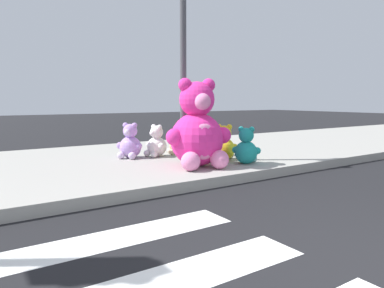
{
  "coord_description": "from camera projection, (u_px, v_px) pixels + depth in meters",
  "views": [
    {
      "loc": [
        -2.25,
        -0.81,
        1.21
      ],
      "look_at": [
        0.65,
        3.6,
        0.55
      ],
      "focal_mm": 33.05,
      "sensor_mm": 36.0,
      "label": 1
    }
  ],
  "objects": [
    {
      "name": "sidewalk",
      "position": [
        113.0,
        163.0,
        6.35
      ],
      "size": [
        28.0,
        4.4,
        0.15
      ],
      "primitive_type": "cube",
      "color": "#9E9B93",
      "rests_on": "ground_plane"
    },
    {
      "name": "sign_pole",
      "position": [
        183.0,
        62.0,
        6.01
      ],
      "size": [
        0.56,
        0.11,
        3.2
      ],
      "color": "#4C4C51",
      "rests_on": "sidewalk"
    },
    {
      "name": "plush_pink_large",
      "position": [
        198.0,
        132.0,
        5.61
      ],
      "size": [
        1.06,
        0.99,
        1.4
      ],
      "color": "#F22D93",
      "rests_on": "sidewalk"
    },
    {
      "name": "plush_tan",
      "position": [
        177.0,
        143.0,
        6.95
      ],
      "size": [
        0.38,
        0.39,
        0.53
      ],
      "color": "tan",
      "rests_on": "sidewalk"
    },
    {
      "name": "plush_yellow",
      "position": [
        224.0,
        145.0,
        6.29
      ],
      "size": [
        0.45,
        0.46,
        0.63
      ],
      "color": "yellow",
      "rests_on": "sidewalk"
    },
    {
      "name": "plush_lime",
      "position": [
        216.0,
        143.0,
        6.76
      ],
      "size": [
        0.45,
        0.41,
        0.59
      ],
      "color": "#8CD133",
      "rests_on": "sidewalk"
    },
    {
      "name": "plush_white",
      "position": [
        156.0,
        144.0,
        6.64
      ],
      "size": [
        0.43,
        0.46,
        0.6
      ],
      "color": "white",
      "rests_on": "sidewalk"
    },
    {
      "name": "plush_teal",
      "position": [
        246.0,
        149.0,
        5.9
      ],
      "size": [
        0.45,
        0.44,
        0.62
      ],
      "color": "teal",
      "rests_on": "sidewalk"
    },
    {
      "name": "plush_lavender",
      "position": [
        130.0,
        144.0,
        6.46
      ],
      "size": [
        0.47,
        0.46,
        0.65
      ],
      "color": "#B28CD8",
      "rests_on": "sidewalk"
    }
  ]
}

